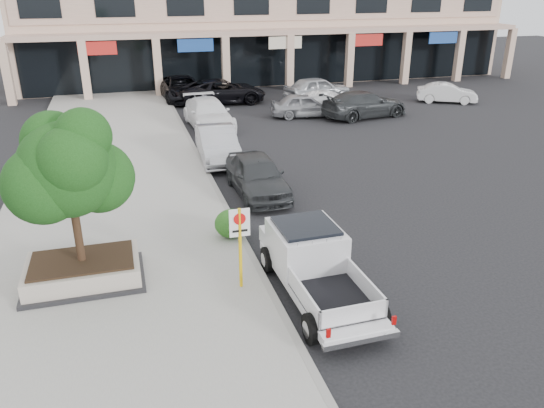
# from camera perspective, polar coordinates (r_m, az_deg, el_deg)

# --- Properties ---
(ground) EXTENTS (120.00, 120.00, 0.00)m
(ground) POSITION_cam_1_polar(r_m,az_deg,el_deg) (15.72, 4.34, -7.08)
(ground) COLOR black
(ground) RESTS_ON ground
(sidewalk) EXTENTS (8.00, 52.00, 0.15)m
(sidewalk) POSITION_cam_1_polar(r_m,az_deg,el_deg) (20.28, -16.53, -0.65)
(sidewalk) COLOR gray
(sidewalk) RESTS_ON ground
(curb) EXTENTS (0.20, 52.00, 0.15)m
(curb) POSITION_cam_1_polar(r_m,az_deg,el_deg) (20.55, -5.51, 0.54)
(curb) COLOR gray
(curb) RESTS_ON ground
(strip_mall) EXTENTS (40.55, 12.43, 9.50)m
(strip_mall) POSITION_cam_1_polar(r_m,az_deg,el_deg) (48.52, -0.69, 19.14)
(strip_mall) COLOR #CAAA8E
(strip_mall) RESTS_ON ground
(planter) EXTENTS (3.20, 2.20, 0.68)m
(planter) POSITION_cam_1_polar(r_m,az_deg,el_deg) (15.58, -19.60, -6.77)
(planter) COLOR black
(planter) RESTS_ON sidewalk
(planter_tree) EXTENTS (2.90, 2.55, 4.00)m
(planter_tree) POSITION_cam_1_polar(r_m,az_deg,el_deg) (14.57, -20.56, 3.72)
(planter_tree) COLOR black
(planter_tree) RESTS_ON planter
(no_parking_sign) EXTENTS (0.55, 0.09, 2.30)m
(no_parking_sign) POSITION_cam_1_polar(r_m,az_deg,el_deg) (13.93, -3.46, -3.59)
(no_parking_sign) COLOR yellow
(no_parking_sign) RESTS_ON sidewalk
(hedge) EXTENTS (1.10, 0.99, 0.93)m
(hedge) POSITION_cam_1_polar(r_m,az_deg,el_deg) (17.15, -4.38, -2.10)
(hedge) COLOR #1E4814
(hedge) RESTS_ON sidewalk
(pickup_truck) EXTENTS (2.11, 5.44, 1.70)m
(pickup_truck) POSITION_cam_1_polar(r_m,az_deg,el_deg) (14.09, 5.02, -6.93)
(pickup_truck) COLOR silver
(pickup_truck) RESTS_ON ground
(curb_car_a) EXTENTS (1.92, 4.64, 1.57)m
(curb_car_a) POSITION_cam_1_polar(r_m,az_deg,el_deg) (20.91, -1.61, 3.13)
(curb_car_a) COLOR #2D2F32
(curb_car_a) RESTS_ON ground
(curb_car_b) EXTENTS (1.91, 4.87, 1.58)m
(curb_car_b) POSITION_cam_1_polar(r_m,az_deg,el_deg) (25.16, -5.88, 6.44)
(curb_car_b) COLOR #A7A8AF
(curb_car_b) RESTS_ON ground
(curb_car_c) EXTENTS (2.54, 5.62, 1.60)m
(curb_car_c) POSITION_cam_1_polar(r_m,az_deg,el_deg) (31.23, -6.85, 9.62)
(curb_car_c) COLOR white
(curb_car_c) RESTS_ON ground
(curb_car_d) EXTENTS (3.12, 6.15, 1.67)m
(curb_car_d) POSITION_cam_1_polar(r_m,az_deg,el_deg) (39.08, -9.67, 12.16)
(curb_car_d) COLOR black
(curb_car_d) RESTS_ON ground
(lot_car_a) EXTENTS (4.48, 2.27, 1.46)m
(lot_car_a) POSITION_cam_1_polar(r_m,az_deg,el_deg) (33.61, 3.57, 10.56)
(lot_car_a) COLOR #96989D
(lot_car_a) RESTS_ON ground
(lot_car_b) EXTENTS (4.66, 3.13, 1.45)m
(lot_car_b) POSITION_cam_1_polar(r_m,az_deg,el_deg) (34.10, 6.12, 10.64)
(lot_car_b) COLOR white
(lot_car_b) RESTS_ON ground
(lot_car_c) EXTENTS (5.89, 3.24, 1.62)m
(lot_car_c) POSITION_cam_1_polar(r_m,az_deg,el_deg) (33.95, 9.92, 10.52)
(lot_car_c) COLOR #2A2D2F
(lot_car_c) RESTS_ON ground
(lot_car_d) EXTENTS (6.05, 2.88, 1.67)m
(lot_car_d) POSITION_cam_1_polar(r_m,az_deg,el_deg) (37.61, -5.37, 11.97)
(lot_car_d) COLOR black
(lot_car_d) RESTS_ON ground
(lot_car_e) EXTENTS (5.22, 2.98, 1.67)m
(lot_car_e) POSITION_cam_1_polar(r_m,az_deg,el_deg) (38.60, 4.91, 12.27)
(lot_car_e) COLOR #AAAEB3
(lot_car_e) RESTS_ON ground
(lot_car_f) EXTENTS (4.22, 3.11, 1.33)m
(lot_car_f) POSITION_cam_1_polar(r_m,az_deg,el_deg) (39.71, 18.30, 11.27)
(lot_car_f) COLOR silver
(lot_car_f) RESTS_ON ground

